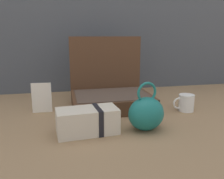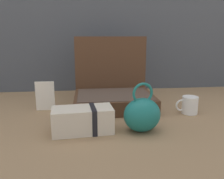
{
  "view_description": "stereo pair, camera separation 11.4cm",
  "coord_description": "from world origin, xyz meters",
  "px_view_note": "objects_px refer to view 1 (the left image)",
  "views": [
    {
      "loc": [
        -0.21,
        -1.1,
        0.39
      ],
      "look_at": [
        0.02,
        -0.02,
        0.13
      ],
      "focal_mm": 37.39,
      "sensor_mm": 36.0,
      "label": 1
    },
    {
      "loc": [
        -0.1,
        -1.12,
        0.39
      ],
      "look_at": [
        0.02,
        -0.02,
        0.13
      ],
      "focal_mm": 37.39,
      "sensor_mm": 36.0,
      "label": 2
    }
  ],
  "objects_px": {
    "coffee_mug": "(186,103)",
    "teal_pouch_handbag": "(146,113)",
    "info_card_left": "(42,98)",
    "open_suitcase": "(110,92)",
    "cream_toiletry_bag": "(88,121)"
  },
  "relations": [
    {
      "from": "teal_pouch_handbag",
      "to": "cream_toiletry_bag",
      "type": "bearing_deg",
      "value": 175.21
    },
    {
      "from": "info_card_left",
      "to": "coffee_mug",
      "type": "bearing_deg",
      "value": -9.41
    },
    {
      "from": "open_suitcase",
      "to": "info_card_left",
      "type": "relative_size",
      "value": 2.74
    },
    {
      "from": "open_suitcase",
      "to": "coffee_mug",
      "type": "height_order",
      "value": "open_suitcase"
    },
    {
      "from": "teal_pouch_handbag",
      "to": "coffee_mug",
      "type": "height_order",
      "value": "teal_pouch_handbag"
    },
    {
      "from": "cream_toiletry_bag",
      "to": "info_card_left",
      "type": "relative_size",
      "value": 1.65
    },
    {
      "from": "open_suitcase",
      "to": "cream_toiletry_bag",
      "type": "height_order",
      "value": "open_suitcase"
    },
    {
      "from": "coffee_mug",
      "to": "info_card_left",
      "type": "xyz_separation_m",
      "value": [
        -0.74,
        0.14,
        0.03
      ]
    },
    {
      "from": "open_suitcase",
      "to": "coffee_mug",
      "type": "distance_m",
      "value": 0.41
    },
    {
      "from": "coffee_mug",
      "to": "teal_pouch_handbag",
      "type": "bearing_deg",
      "value": -146.38
    },
    {
      "from": "cream_toiletry_bag",
      "to": "info_card_left",
      "type": "bearing_deg",
      "value": 123.33
    },
    {
      "from": "open_suitcase",
      "to": "coffee_mug",
      "type": "bearing_deg",
      "value": -25.06
    },
    {
      "from": "teal_pouch_handbag",
      "to": "coffee_mug",
      "type": "xyz_separation_m",
      "value": [
        0.3,
        0.2,
        -0.03
      ]
    },
    {
      "from": "coffee_mug",
      "to": "info_card_left",
      "type": "relative_size",
      "value": 0.74
    },
    {
      "from": "teal_pouch_handbag",
      "to": "coffee_mug",
      "type": "distance_m",
      "value": 0.36
    }
  ]
}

